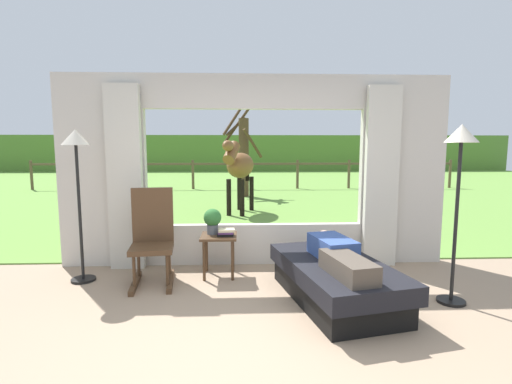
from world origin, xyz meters
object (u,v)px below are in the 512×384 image
object	(u,v)px
potted_plant	(212,220)
pasture_tree	(243,154)
side_table	(219,242)
floor_lamp_right	(460,160)
floor_lamp_left	(77,160)
book_stack	(226,232)
horse	(239,166)
reclining_person	(337,253)
rocking_chair	(153,237)
recliner_sofa	(335,280)

from	to	relation	value
potted_plant	pasture_tree	world-z (taller)	pasture_tree
side_table	floor_lamp_right	distance (m)	2.82
floor_lamp_left	side_table	bearing A→B (deg)	3.93
book_stack	horse	size ratio (longest dim) A/B	0.12
potted_plant	floor_lamp_left	bearing A→B (deg)	-173.66
floor_lamp_right	side_table	bearing A→B (deg)	159.50
floor_lamp_right	pasture_tree	size ratio (longest dim) A/B	0.63
potted_plant	floor_lamp_right	bearing A→B (deg)	-21.09
side_table	horse	xyz separation A→B (m)	(0.25, 4.32, 0.73)
reclining_person	book_stack	bearing A→B (deg)	133.21
floor_lamp_left	rocking_chair	bearing A→B (deg)	-4.26
recliner_sofa	floor_lamp_right	size ratio (longest dim) A/B	1.01
reclining_person	floor_lamp_right	bearing A→B (deg)	-14.82
rocking_chair	book_stack	xyz separation A→B (m)	(0.86, 0.12, 0.02)
recliner_sofa	horse	world-z (taller)	horse
reclining_person	floor_lamp_right	distance (m)	1.53
rocking_chair	floor_lamp_right	world-z (taller)	floor_lamp_right
potted_plant	floor_lamp_left	size ratio (longest dim) A/B	0.18
reclining_person	horse	world-z (taller)	horse
recliner_sofa	floor_lamp_left	xyz separation A→B (m)	(-2.88, 0.70, 1.24)
rocking_chair	side_table	world-z (taller)	rocking_chair
potted_plant	book_stack	size ratio (longest dim) A/B	1.47
reclining_person	rocking_chair	distance (m)	2.14
rocking_chair	book_stack	bearing A→B (deg)	0.30
horse	floor_lamp_left	bearing A→B (deg)	83.75
horse	pasture_tree	bearing A→B (deg)	-75.26
horse	pasture_tree	distance (m)	3.21
reclining_person	side_table	xyz separation A→B (m)	(-1.25, 0.86, -0.10)
potted_plant	pasture_tree	size ratio (longest dim) A/B	0.11
rocking_chair	potted_plant	world-z (taller)	rocking_chair
potted_plant	book_stack	world-z (taller)	potted_plant
rocking_chair	pasture_tree	xyz separation A→B (m)	(1.13, 7.69, 0.85)
side_table	pasture_tree	distance (m)	7.58
floor_lamp_left	horse	xyz separation A→B (m)	(1.88, 4.43, -0.30)
floor_lamp_left	floor_lamp_right	size ratio (longest dim) A/B	0.99
floor_lamp_right	reclining_person	bearing A→B (deg)	177.42
side_table	potted_plant	xyz separation A→B (m)	(-0.08, 0.06, 0.28)
rocking_chair	floor_lamp_right	xyz separation A→B (m)	(3.22, -0.74, 0.93)
floor_lamp_right	floor_lamp_left	bearing A→B (deg)	168.85
recliner_sofa	book_stack	xyz separation A→B (m)	(-1.16, 0.75, 0.35)
reclining_person	potted_plant	distance (m)	1.63
potted_plant	horse	bearing A→B (deg)	85.59
recliner_sofa	potted_plant	bearing A→B (deg)	134.60
side_table	recliner_sofa	bearing A→B (deg)	-32.92
floor_lamp_left	pasture_tree	world-z (taller)	pasture_tree
recliner_sofa	pasture_tree	size ratio (longest dim) A/B	0.64
rocking_chair	pasture_tree	size ratio (longest dim) A/B	0.39
floor_lamp_left	potted_plant	bearing A→B (deg)	6.34
side_table	book_stack	size ratio (longest dim) A/B	2.39
recliner_sofa	potted_plant	world-z (taller)	potted_plant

